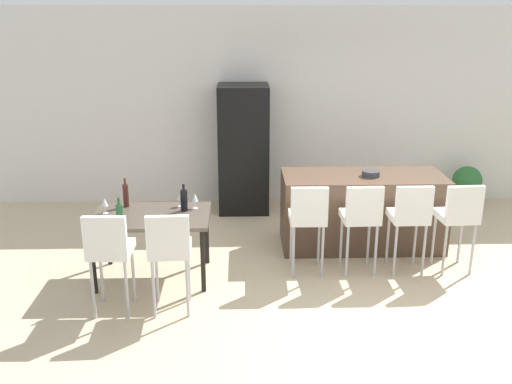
# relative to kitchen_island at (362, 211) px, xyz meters

# --- Properties ---
(ground_plane) EXTENTS (10.00, 10.00, 0.00)m
(ground_plane) POSITION_rel_kitchen_island_xyz_m (-0.34, -0.92, -0.46)
(ground_plane) COLOR #C6B28E
(back_wall) EXTENTS (10.00, 0.12, 2.90)m
(back_wall) POSITION_rel_kitchen_island_xyz_m (-0.34, 1.84, 0.99)
(back_wall) COLOR silver
(back_wall) RESTS_ON ground_plane
(kitchen_island) EXTENTS (1.97, 0.81, 0.92)m
(kitchen_island) POSITION_rel_kitchen_island_xyz_m (0.00, 0.00, 0.00)
(kitchen_island) COLOR #4C3828
(kitchen_island) RESTS_ON ground_plane
(bar_chair_left) EXTENTS (0.40, 0.40, 1.05)m
(bar_chair_left) POSITION_rel_kitchen_island_xyz_m (-0.77, -0.79, 0.24)
(bar_chair_left) COLOR white
(bar_chair_left) RESTS_ON ground_plane
(bar_chair_middle) EXTENTS (0.41, 0.41, 1.05)m
(bar_chair_middle) POSITION_rel_kitchen_island_xyz_m (-0.18, -0.79, 0.24)
(bar_chair_middle) COLOR white
(bar_chair_middle) RESTS_ON ground_plane
(bar_chair_right) EXTENTS (0.40, 0.40, 1.05)m
(bar_chair_right) POSITION_rel_kitchen_island_xyz_m (0.36, -0.79, 0.24)
(bar_chair_right) COLOR white
(bar_chair_right) RESTS_ON ground_plane
(bar_chair_far) EXTENTS (0.42, 0.42, 1.05)m
(bar_chair_far) POSITION_rel_kitchen_island_xyz_m (0.90, -0.79, 0.24)
(bar_chair_far) COLOR white
(bar_chair_far) RESTS_ON ground_plane
(dining_table) EXTENTS (1.26, 0.82, 0.74)m
(dining_table) POSITION_rel_kitchen_island_xyz_m (-2.47, -0.83, 0.21)
(dining_table) COLOR #4C4238
(dining_table) RESTS_ON ground_plane
(dining_chair_near) EXTENTS (0.41, 0.41, 1.05)m
(dining_chair_near) POSITION_rel_kitchen_island_xyz_m (-2.75, -1.61, 0.24)
(dining_chair_near) COLOR white
(dining_chair_near) RESTS_ON ground_plane
(dining_chair_far) EXTENTS (0.42, 0.42, 1.05)m
(dining_chair_far) POSITION_rel_kitchen_island_xyz_m (-2.18, -1.61, 0.24)
(dining_chair_far) COLOR white
(dining_chair_far) RESTS_ON ground_plane
(wine_bottle_inner) EXTENTS (0.07, 0.07, 0.31)m
(wine_bottle_inner) POSITION_rel_kitchen_island_xyz_m (-2.73, -1.17, 0.40)
(wine_bottle_inner) COLOR #194723
(wine_bottle_inner) RESTS_ON dining_table
(wine_bottle_right) EXTENTS (0.06, 0.06, 0.33)m
(wine_bottle_right) POSITION_rel_kitchen_island_xyz_m (-2.78, -0.56, 0.41)
(wine_bottle_right) COLOR #471E19
(wine_bottle_right) RESTS_ON dining_table
(wine_bottle_left) EXTENTS (0.08, 0.08, 0.30)m
(wine_bottle_left) POSITION_rel_kitchen_island_xyz_m (-2.12, -0.72, 0.40)
(wine_bottle_left) COLOR black
(wine_bottle_left) RESTS_ON dining_table
(wine_glass_middle) EXTENTS (0.07, 0.07, 0.17)m
(wine_glass_middle) POSITION_rel_kitchen_island_xyz_m (-2.01, -0.65, 0.40)
(wine_glass_middle) COLOR silver
(wine_glass_middle) RESTS_ON dining_table
(wine_glass_far) EXTENTS (0.07, 0.07, 0.17)m
(wine_glass_far) POSITION_rel_kitchen_island_xyz_m (-2.18, -0.57, 0.40)
(wine_glass_far) COLOR silver
(wine_glass_far) RESTS_ON dining_table
(wine_glass_near) EXTENTS (0.07, 0.07, 0.17)m
(wine_glass_near) POSITION_rel_kitchen_island_xyz_m (-2.97, -0.78, 0.40)
(wine_glass_near) COLOR silver
(wine_glass_near) RESTS_ON dining_table
(refrigerator) EXTENTS (0.72, 0.68, 1.84)m
(refrigerator) POSITION_rel_kitchen_island_xyz_m (-1.46, 1.40, 0.46)
(refrigerator) COLOR black
(refrigerator) RESTS_ON ground_plane
(fruit_bowl) EXTENTS (0.21, 0.21, 0.07)m
(fruit_bowl) POSITION_rel_kitchen_island_xyz_m (0.07, -0.06, 0.50)
(fruit_bowl) COLOR #333338
(fruit_bowl) RESTS_ON kitchen_island
(potted_plant) EXTENTS (0.43, 0.43, 0.63)m
(potted_plant) POSITION_rel_kitchen_island_xyz_m (1.87, 1.39, -0.09)
(potted_plant) COLOR #996B4C
(potted_plant) RESTS_ON ground_plane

